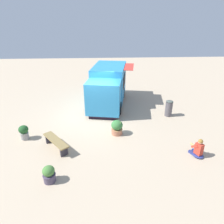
% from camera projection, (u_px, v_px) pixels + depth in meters
% --- Properties ---
extents(ground_plane, '(40.00, 40.00, 0.00)m').
position_uv_depth(ground_plane, '(94.00, 119.00, 11.85)').
color(ground_plane, tan).
extents(food_truck, '(3.33, 5.25, 2.49)m').
position_uv_depth(food_truck, '(108.00, 87.00, 13.44)').
color(food_truck, '#2E8CC7').
rests_on(food_truck, ground_plane).
extents(person_customer, '(0.62, 0.77, 0.85)m').
position_uv_depth(person_customer, '(198.00, 149.00, 8.53)').
color(person_customer, navy).
rests_on(person_customer, ground_plane).
extents(planter_flowering_near, '(0.58, 0.58, 0.76)m').
position_uv_depth(planter_flowering_near, '(117.00, 127.00, 10.13)').
color(planter_flowering_near, '#B27053').
rests_on(planter_flowering_near, ground_plane).
extents(planter_flowering_far, '(0.46, 0.46, 0.66)m').
position_uv_depth(planter_flowering_far, '(49.00, 174.00, 7.17)').
color(planter_flowering_far, '#4B4156').
rests_on(planter_flowering_far, ground_plane).
extents(planter_flowering_side, '(0.46, 0.46, 0.73)m').
position_uv_depth(planter_flowering_side, '(24.00, 132.00, 9.70)').
color(planter_flowering_side, '#999491').
rests_on(planter_flowering_side, ground_plane).
extents(plaza_bench, '(1.38, 1.58, 0.47)m').
position_uv_depth(plaza_bench, '(56.00, 142.00, 8.98)').
color(plaza_bench, olive).
rests_on(plaza_bench, ground_plane).
extents(trash_bin, '(0.42, 0.42, 0.98)m').
position_uv_depth(trash_bin, '(169.00, 108.00, 12.00)').
color(trash_bin, '#555056').
rests_on(trash_bin, ground_plane).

